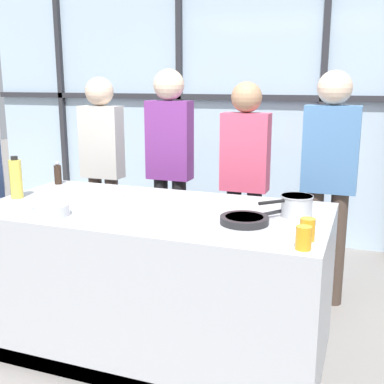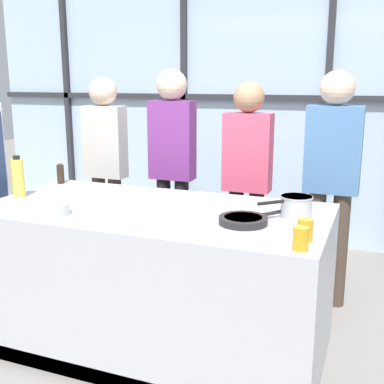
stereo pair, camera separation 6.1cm
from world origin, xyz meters
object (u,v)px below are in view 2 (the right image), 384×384
Objects in this scene: spectator_far_right at (332,173)px; white_plate at (109,194)px; pepper_grinder at (60,173)px; spectator_center_right at (247,172)px; frying_pan at (244,220)px; spectator_center_left at (172,159)px; juice_glass_far at (305,230)px; oil_bottle at (18,178)px; saucepan at (296,206)px; mixing_bowl at (51,209)px; spectator_far_left at (106,159)px; juice_glass_near at (301,239)px.

spectator_far_right reaches higher than white_plate.
spectator_far_right reaches higher than pepper_grinder.
frying_pan is (0.30, -1.16, -0.05)m from spectator_center_right.
juice_glass_far is (1.30, -1.33, -0.08)m from spectator_center_left.
white_plate is (-1.41, -0.85, -0.10)m from spectator_far_right.
oil_bottle is (-0.55, -0.26, 0.13)m from white_plate.
spectator_center_left is 6.30× the size of saucepan.
spectator_center_right is at bearing 25.62° from pepper_grinder.
saucepan is 1.00× the size of oil_bottle.
mixing_bowl reaches higher than white_plate.
spectator_center_left is at bearing 43.41° from pepper_grinder.
spectator_far_left reaches higher than oil_bottle.
spectator_center_right is at bearing 40.34° from oil_bottle.
spectator_center_left is 0.92m from pepper_grinder.
juice_glass_far is at bearing 134.36° from spectator_center_left.
spectator_far_left is 15.45× the size of juice_glass_near.
white_plate is (-1.30, 0.07, -0.06)m from saucepan.
frying_pan is at bearing -16.37° from white_plate.
pepper_grinder is 2.09m from juice_glass_far.
pepper_grinder reaches higher than saucepan.
juice_glass_far reaches higher than white_plate.
saucepan is 1.30m from white_plate.
juice_glass_far is at bearing -19.64° from pepper_grinder.
spectator_center_right reaches higher than oil_bottle.
spectator_far_right is 6.23× the size of saucepan.
spectator_center_right is 7.76× the size of white_plate.
spectator_far_right is 0.92m from saucepan.
spectator_center_right reaches higher than juice_glass_far.
saucepan reaches higher than juice_glass_far.
spectator_far_left is 1.97m from frying_pan.
frying_pan is at bearing 144.05° from spectator_far_left.
pepper_grinder is at bearing 160.36° from juice_glass_far.
spectator_far_right is at bearing -180.00° from spectator_far_left.
saucepan is 1.88m from pepper_grinder.
juice_glass_near is at bearing 142.96° from spectator_far_left.
saucepan is 2.54× the size of juice_glass_near.
white_plate is at bearing 31.00° from spectator_far_right.
pepper_grinder is at bearing 17.80° from spectator_far_right.
white_plate is at bearing 82.55° from spectator_center_left.
frying_pan is 0.40m from juice_glass_far.
spectator_center_right reaches higher than juice_glass_near.
saucepan is (-0.11, -0.91, -0.04)m from spectator_far_right.
saucepan is at bearing 105.54° from juice_glass_far.
juice_glass_far is (1.48, 0.06, 0.02)m from mixing_bowl.
spectator_far_left is 1.02× the size of spectator_center_right.
mixing_bowl is at bearing 43.54° from spectator_far_right.
oil_bottle reaches higher than mixing_bowl.
spectator_far_left reaches higher than juice_glass_near.
frying_pan reaches higher than white_plate.
saucepan reaches higher than frying_pan.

